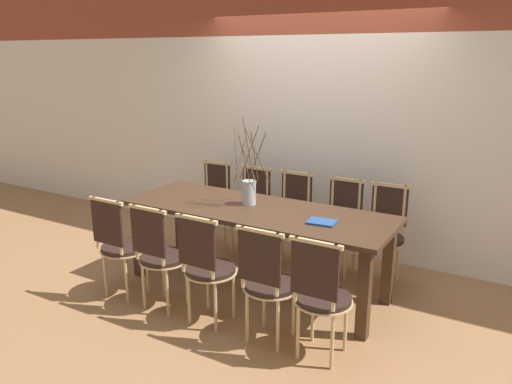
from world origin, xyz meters
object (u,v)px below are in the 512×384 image
object	(u,v)px
dining_table	(256,219)
vase_centerpiece	(249,190)
chair_near_center	(207,265)
book_stack	(322,222)
chair_far_center	(291,215)

from	to	relation	value
dining_table	vase_centerpiece	size ratio (longest dim) A/B	3.06
chair_near_center	book_stack	bearing A→B (deg)	43.90
book_stack	chair_far_center	bearing A→B (deg)	129.77
chair_far_center	book_stack	world-z (taller)	chair_far_center
vase_centerpiece	book_stack	size ratio (longest dim) A/B	3.33
chair_near_center	chair_far_center	xyz separation A→B (m)	(0.01, 1.47, 0.00)
dining_table	book_stack	world-z (taller)	book_stack
vase_centerpiece	dining_table	bearing A→B (deg)	-32.14
dining_table	book_stack	distance (m)	0.68
dining_table	chair_near_center	size ratio (longest dim) A/B	2.63
chair_far_center	vase_centerpiece	world-z (taller)	vase_centerpiece
dining_table	book_stack	size ratio (longest dim) A/B	10.16
chair_near_center	vase_centerpiece	xyz separation A→B (m)	(-0.10, 0.81, 0.40)
dining_table	book_stack	bearing A→B (deg)	-6.58
dining_table	chair_far_center	bearing A→B (deg)	90.80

